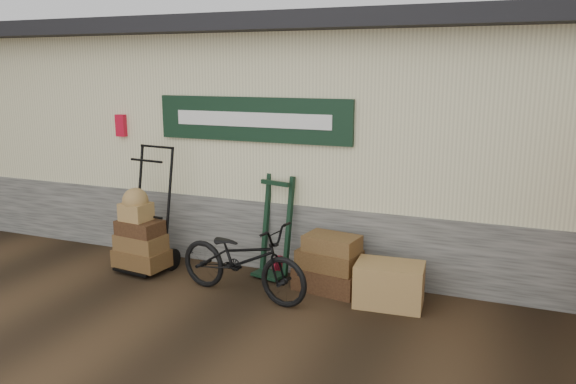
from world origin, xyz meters
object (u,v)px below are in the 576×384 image
(green_barrow, at_px, (275,227))
(suitcase_stack, at_px, (329,262))
(porter_trolley, at_px, (149,207))
(wicker_hamper, at_px, (389,284))
(bicycle, at_px, (242,255))

(green_barrow, xyz_separation_m, suitcase_stack, (0.78, -0.21, -0.29))
(porter_trolley, bearing_deg, suitcase_stack, 10.34)
(suitcase_stack, height_order, wicker_hamper, suitcase_stack)
(porter_trolley, xyz_separation_m, bicycle, (1.54, -0.40, -0.32))
(porter_trolley, relative_size, suitcase_stack, 2.11)
(green_barrow, height_order, wicker_hamper, green_barrow)
(suitcase_stack, bearing_deg, bicycle, -147.08)
(porter_trolley, distance_m, bicycle, 1.62)
(green_barrow, xyz_separation_m, wicker_hamper, (1.54, -0.38, -0.40))
(porter_trolley, height_order, green_barrow, porter_trolley)
(bicycle, bearing_deg, green_barrow, 3.03)
(porter_trolley, height_order, bicycle, porter_trolley)
(porter_trolley, bearing_deg, wicker_hamper, 6.29)
(porter_trolley, height_order, wicker_hamper, porter_trolley)
(green_barrow, height_order, bicycle, green_barrow)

